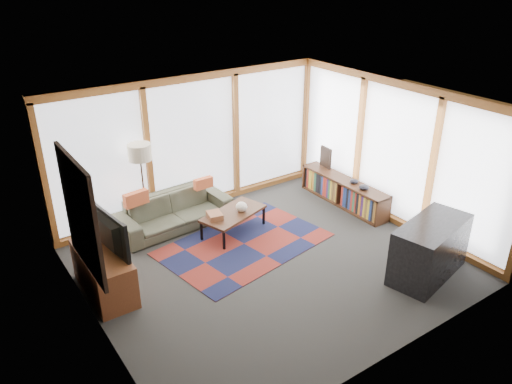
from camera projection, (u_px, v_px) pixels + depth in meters
ground at (270, 263)px, 8.01m from camera, size 5.50×5.50×0.00m
room_envelope at (276, 156)px, 8.03m from camera, size 5.52×5.02×2.62m
rug at (244, 244)px, 8.52m from camera, size 2.99×2.19×0.01m
sofa at (174, 211)px, 8.96m from camera, size 2.12×0.94×0.61m
pillow_left at (136, 199)px, 8.48m from camera, size 0.45×0.19×0.24m
pillow_right at (203, 183)px, 9.11m from camera, size 0.37×0.12×0.20m
floor_lamp at (143, 187)px, 8.71m from camera, size 0.40×0.40×1.60m
coffee_table at (233, 222)px, 8.82m from camera, size 1.31×0.92×0.39m
book_stack at (215, 215)px, 8.53m from camera, size 0.29×0.33×0.10m
vase at (241, 207)px, 8.73m from camera, size 0.21×0.21×0.18m
bookshelf at (344, 192)px, 9.81m from camera, size 0.38×2.10×0.53m
bowl_a at (364, 187)px, 9.26m from camera, size 0.19×0.19×0.09m
bowl_b at (354, 181)px, 9.52m from camera, size 0.17×0.17×0.08m
shelf_picture at (326, 157)px, 10.19m from camera, size 0.06×0.33×0.43m
tv_console at (104, 273)px, 7.19m from camera, size 0.55×1.31×0.66m
television at (103, 234)px, 6.95m from camera, size 0.26×1.05×0.60m
bar_counter at (430, 249)px, 7.54m from camera, size 1.51×0.94×0.89m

